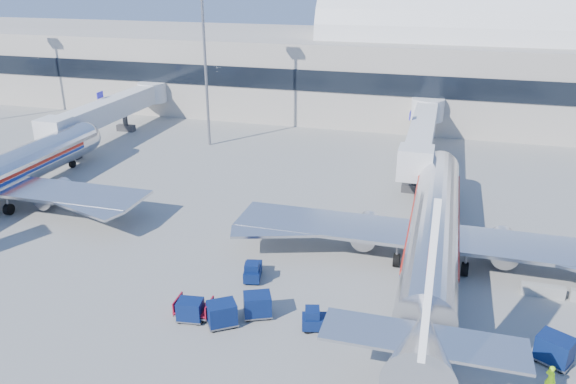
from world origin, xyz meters
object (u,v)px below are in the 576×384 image
(airliner_main, at_px, (433,232))
(jetbridge_near, at_px, (423,130))
(cart_solo_near, at_px, (410,364))
(barrier_near, at_px, (543,291))
(mast_west, at_px, (204,31))
(ramp_worker, at_px, (550,380))
(cart_train_c, at_px, (190,310))
(jetbridge_mid, at_px, (115,108))
(cart_train_b, at_px, (222,314))
(tug_lead, at_px, (319,320))
(cart_solo_far, at_px, (555,349))
(tug_right, at_px, (420,324))
(cart_train_a, at_px, (258,305))
(tug_left, at_px, (253,271))
(cart_open_red, at_px, (194,310))

(airliner_main, height_order, jetbridge_near, airliner_main)
(cart_solo_near, bearing_deg, barrier_near, 51.11)
(mast_west, relative_size, ramp_worker, 12.28)
(cart_train_c, bearing_deg, barrier_near, 15.31)
(barrier_near, relative_size, cart_solo_near, 1.60)
(jetbridge_mid, height_order, cart_train_b, jetbridge_mid)
(tug_lead, relative_size, cart_solo_far, 1.02)
(tug_right, bearing_deg, cart_solo_near, -76.67)
(airliner_main, bearing_deg, cart_train_a, -136.17)
(tug_left, bearing_deg, ramp_worker, -122.29)
(airliner_main, xyz_separation_m, tug_right, (-0.25, -9.56, -2.19))
(cart_open_red, bearing_deg, cart_train_b, -14.76)
(jetbridge_near, distance_m, tug_right, 36.07)
(tug_lead, xyz_separation_m, cart_train_b, (-6.22, -1.35, 0.20))
(jetbridge_mid, xyz_separation_m, cart_solo_far, (52.03, -36.57, -2.96))
(cart_train_b, bearing_deg, barrier_near, -9.45)
(cart_train_b, xyz_separation_m, cart_open_red, (-2.22, 0.46, -0.45))
(jetbridge_mid, bearing_deg, cart_train_c, -52.78)
(jetbridge_near, relative_size, mast_west, 1.22)
(cart_train_a, relative_size, cart_open_red, 0.95)
(airliner_main, bearing_deg, cart_train_b, -136.62)
(airliner_main, xyz_separation_m, jetbridge_near, (-2.40, 26.30, 1.00))
(cart_solo_far, distance_m, ramp_worker, 2.97)
(mast_west, xyz_separation_m, cart_solo_near, (29.41, -39.37, -13.93))
(tug_left, height_order, cart_solo_near, cart_solo_near)
(tug_right, xyz_separation_m, cart_solo_far, (7.88, -0.71, 0.23))
(jetbridge_mid, bearing_deg, tug_lead, -44.53)
(cart_train_a, bearing_deg, cart_solo_near, -41.99)
(airliner_main, bearing_deg, cart_open_red, -142.21)
(jetbridge_mid, xyz_separation_m, barrier_near, (52.40, -28.81, -3.48))
(barrier_near, bearing_deg, tug_left, -170.56)
(tug_right, xyz_separation_m, ramp_worker, (7.25, -3.61, 0.18))
(cart_solo_near, bearing_deg, airliner_main, 85.75)
(jetbridge_mid, relative_size, tug_lead, 10.58)
(mast_west, relative_size, cart_train_b, 9.32)
(cart_train_b, height_order, ramp_worker, ramp_worker)
(airliner_main, distance_m, tug_right, 9.81)
(cart_solo_far, relative_size, cart_open_red, 1.03)
(barrier_near, xyz_separation_m, cart_open_red, (-23.10, -9.20, 0.01))
(tug_right, xyz_separation_m, cart_solo_near, (-0.33, -4.32, 0.12))
(cart_solo_near, distance_m, ramp_worker, 7.62)
(tug_lead, relative_size, cart_train_a, 1.11)
(jetbridge_mid, bearing_deg, ramp_worker, -37.52)
(tug_lead, distance_m, cart_solo_near, 6.80)
(airliner_main, height_order, cart_train_b, airliner_main)
(jetbridge_mid, bearing_deg, cart_train_b, -50.68)
(cart_open_red, bearing_deg, tug_lead, 3.05)
(airliner_main, distance_m, cart_open_red, 19.27)
(airliner_main, xyz_separation_m, tug_lead, (-6.66, -10.83, -2.22))
(cart_solo_far, bearing_deg, airliner_main, 156.01)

